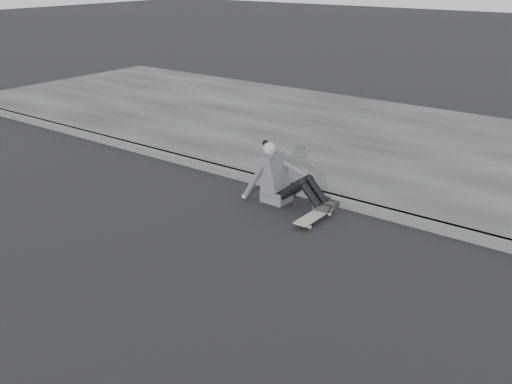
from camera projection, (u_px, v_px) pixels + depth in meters
ground at (330, 323)px, 5.45m from camera, size 80.00×80.00×0.00m
curb at (430, 225)px, 7.35m from camera, size 24.00×0.16×0.12m
sidewalk at (497, 164)px, 9.59m from camera, size 24.00×6.00×0.12m
skateboard at (315, 216)px, 7.59m from camera, size 0.20×0.78×0.09m
seated_woman at (281, 179)px, 8.07m from camera, size 1.38×0.46×0.88m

